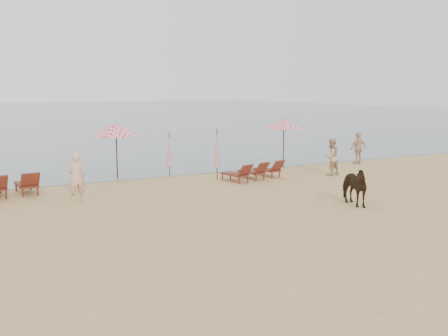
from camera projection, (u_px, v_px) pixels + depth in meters
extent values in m
plane|color=tan|center=(299.00, 227.00, 15.04)|extent=(120.00, 120.00, 0.00)
cube|color=#51606B|center=(26.00, 113.00, 85.47)|extent=(160.00, 140.00, 0.06)
cube|color=#5D1F16|center=(26.00, 185.00, 19.80)|extent=(0.82, 1.52, 0.08)
cube|color=#5D1F16|center=(30.00, 180.00, 19.10)|extent=(0.72, 0.54, 0.64)
cube|color=#5D1F16|center=(235.00, 174.00, 22.40)|extent=(0.89, 1.41, 0.07)
cube|color=#5D1F16|center=(245.00, 171.00, 21.83)|extent=(0.69, 0.56, 0.57)
cube|color=#5D1F16|center=(251.00, 172.00, 23.06)|extent=(0.89, 1.41, 0.07)
cube|color=#5D1F16|center=(262.00, 168.00, 22.49)|extent=(0.69, 0.56, 0.57)
cube|color=#5D1F16|center=(267.00, 170.00, 23.71)|extent=(0.89, 1.41, 0.07)
cube|color=#5D1F16|center=(278.00, 166.00, 23.15)|extent=(0.69, 0.56, 0.57)
cylinder|color=black|center=(117.00, 153.00, 23.06)|extent=(0.06, 0.06, 2.38)
cone|color=red|center=(116.00, 129.00, 22.89)|extent=(2.10, 2.14, 0.71)
sphere|color=black|center=(116.00, 124.00, 22.85)|extent=(0.09, 0.09, 0.09)
cylinder|color=black|center=(283.00, 145.00, 26.22)|extent=(0.05, 0.05, 2.37)
cone|color=red|center=(284.00, 124.00, 26.04)|extent=(2.11, 2.11, 0.47)
sphere|color=black|center=(284.00, 120.00, 26.00)|extent=(0.08, 0.08, 0.08)
cylinder|color=black|center=(169.00, 154.00, 23.64)|extent=(0.05, 0.05, 2.10)
cone|color=red|center=(169.00, 149.00, 23.60)|extent=(0.26, 0.26, 1.57)
cylinder|color=black|center=(217.00, 154.00, 22.80)|extent=(0.05, 0.05, 2.35)
cone|color=red|center=(217.00, 148.00, 22.75)|extent=(0.29, 0.29, 1.76)
imported|color=black|center=(352.00, 186.00, 17.79)|extent=(1.02, 1.78, 1.42)
imported|color=#E1A98D|center=(76.00, 177.00, 18.35)|extent=(0.72, 0.51, 1.85)
imported|color=tan|center=(331.00, 157.00, 23.99)|extent=(0.93, 0.76, 1.78)
imported|color=tan|center=(358.00, 148.00, 27.53)|extent=(1.05, 0.46, 1.77)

